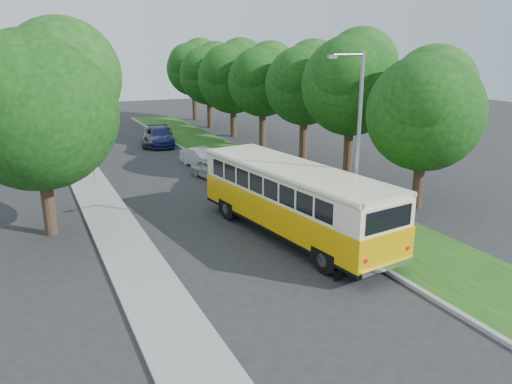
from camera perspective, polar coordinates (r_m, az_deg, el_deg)
name	(u,v)px	position (r m, az deg, el deg)	size (l,w,h in m)	color
ground	(239,237)	(22.24, -1.92, -5.22)	(120.00, 120.00, 0.00)	#272729
curb	(263,196)	(27.93, 0.78, -0.51)	(0.20, 70.00, 0.15)	gray
grass_verge	(299,192)	(29.00, 4.96, 0.05)	(4.50, 70.00, 0.13)	#164813
sidewalk	(109,218)	(25.56, -16.42, -2.85)	(2.20, 70.00, 0.12)	gray
treeline	(182,77)	(38.76, -8.48, 12.85)	(24.27, 41.91, 9.46)	#332319
lamppost_near	(356,142)	(20.97, 11.41, 5.58)	(1.71, 0.16, 8.00)	gray
lamppost_far	(77,110)	(35.41, -19.74, 8.82)	(1.71, 0.16, 7.50)	gray
warning_sign	(92,157)	(31.86, -18.19, 3.82)	(0.56, 0.10, 2.50)	gray
vintage_bus	(293,202)	(21.78, 4.27, -1.14)	(2.85, 11.06, 3.29)	#EFAB07
car_silver	(212,169)	(31.94, -5.01, 2.60)	(1.46, 3.63, 1.24)	#B4B3B9
car_white	(202,158)	(35.10, -6.15, 3.89)	(1.40, 4.02, 1.33)	silver
car_blue	(160,137)	(43.50, -10.87, 6.21)	(2.07, 5.09, 1.48)	navy
car_grey	(157,136)	(43.97, -11.21, 6.32)	(2.53, 5.48, 1.52)	#585B5F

